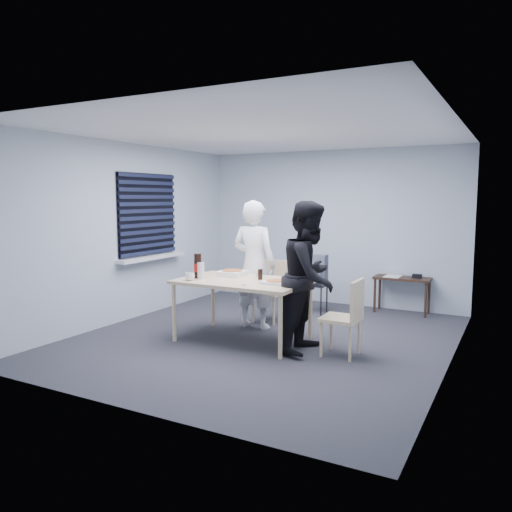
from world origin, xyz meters
The scene contains 19 objects.
room centered at (-2.20, 0.40, 1.44)m, with size 5.00×5.00×5.00m.
dining_table centered at (-0.20, -0.22, 0.72)m, with size 1.60×1.01×0.78m.
chair_far centered at (-0.34, 0.89, 0.51)m, with size 0.42×0.42×0.89m.
chair_right centered at (1.18, -0.22, 0.51)m, with size 0.42×0.42×0.89m.
person_white centered at (-0.37, 0.41, 0.89)m, with size 0.65×0.42×1.77m, color white.
person_black centered at (0.70, -0.21, 0.89)m, with size 0.86×0.47×1.77m, color black.
side_table centered at (1.25, 2.28, 0.49)m, with size 0.85×0.38×0.57m.
stool centered at (0.07, 1.64, 0.36)m, with size 0.34×0.34×0.47m.
backpack centered at (0.07, 1.63, 0.69)m, with size 0.32×0.24×0.45m.
pizza_box_a centered at (-0.48, 0.00, 0.82)m, with size 0.32×0.32×0.08m.
pizza_box_b centered at (0.29, -0.26, 0.80)m, with size 0.29×0.29×0.04m.
mug_a centered at (-0.75, -0.57, 0.83)m, with size 0.12×0.12×0.10m, color white.
mug_b centered at (-0.13, 0.08, 0.82)m, with size 0.10×0.10×0.09m, color white.
cola_glass centered at (-0.02, -0.08, 0.85)m, with size 0.06×0.06×0.13m, color black.
soda_bottle centered at (-0.78, -0.36, 0.93)m, with size 0.10×0.10×0.32m.
plastic_cups centered at (-0.71, -0.39, 0.88)m, with size 0.09×0.09×0.21m, color silver.
rubber_band centered at (0.01, -0.54, 0.78)m, with size 0.06×0.06×0.00m, color red.
papers centered at (1.10, 2.28, 0.57)m, with size 0.24×0.33×0.01m, color white.
black_box centered at (1.47, 2.30, 0.60)m, with size 0.14×0.10×0.06m, color black.
Camera 1 is at (2.87, -5.59, 1.81)m, focal length 35.00 mm.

